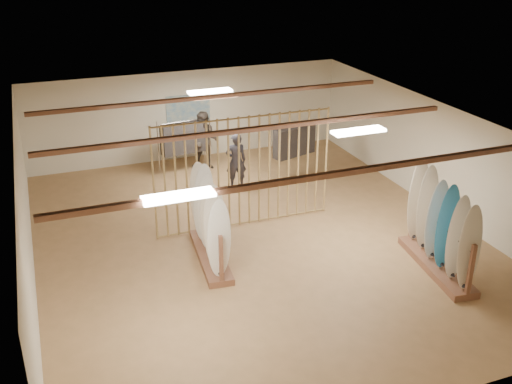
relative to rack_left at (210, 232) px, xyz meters
name	(u,v)px	position (x,y,z in m)	size (l,w,h in m)	color
floor	(256,238)	(1.30, 0.56, -0.67)	(12.00, 12.00, 0.00)	tan
ceiling	(256,125)	(1.30, 0.56, 2.13)	(12.00, 12.00, 0.00)	#999691
wall_back	(188,115)	(1.30, 6.56, 0.73)	(12.00, 12.00, 0.00)	white
wall_front	(405,336)	(1.30, -5.44, 0.73)	(12.00, 12.00, 0.00)	white
wall_left	(25,218)	(-3.70, 0.56, 0.73)	(12.00, 12.00, 0.00)	white
wall_right	(438,157)	(6.30, 0.56, 0.73)	(12.00, 12.00, 0.00)	white
ceiling_slats	(256,129)	(1.30, 0.56, 2.05)	(9.50, 6.12, 0.10)	brown
light_panels	(256,128)	(1.30, 0.56, 2.07)	(1.20, 0.35, 0.06)	white
bamboo_partition	(244,172)	(1.30, 1.36, 0.73)	(4.45, 0.05, 2.78)	tan
poster	(188,109)	(1.30, 6.54, 0.93)	(1.40, 0.03, 0.90)	teal
rack_left	(210,232)	(0.00, 0.00, 0.00)	(0.77, 2.47, 1.96)	brown
rack_right	(439,240)	(4.44, -2.13, 0.03)	(0.91, 2.61, 2.06)	brown
clothing_rack_a	(184,138)	(0.85, 5.43, 0.38)	(1.49, 0.57, 1.61)	silver
clothing_rack_b	(294,141)	(3.84, 4.07, 0.35)	(1.41, 0.76, 1.57)	silver
shopper_a	(236,157)	(1.87, 3.64, 0.24)	(0.67, 0.45, 1.83)	#2D2B34
shopper_b	(205,137)	(1.49, 5.41, 0.34)	(0.98, 0.76, 2.02)	#332C27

